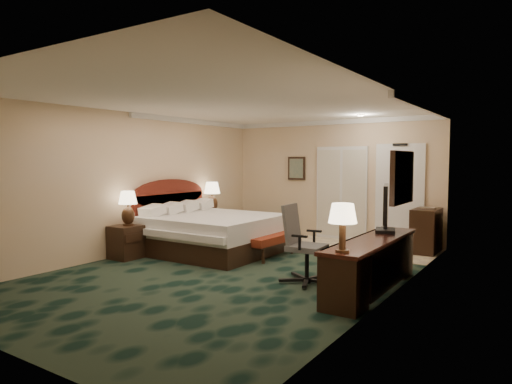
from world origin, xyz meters
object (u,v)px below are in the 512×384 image
Objects in this scene: bed_bench at (271,246)px; desk at (372,265)px; minibar at (426,231)px; bed at (213,234)px; lamp_far at (212,197)px; desk_chair at (307,244)px; nightstand_near at (127,242)px; lamp_near at (128,208)px; tv at (386,209)px; nightstand_far at (213,225)px.

bed_bench is 0.50× the size of desk.
desk is 3.10m from minibar.
bed is at bearing 166.19° from desk.
lamp_far is at bearing -166.65° from minibar.
desk_chair reaches higher than bed_bench.
nightstand_near is 0.87× the size of lamp_far.
lamp_near is (-0.97, -1.25, 0.55)m from bed.
nightstand_near is (-0.99, -1.28, -0.06)m from bed.
lamp_near is 4.49m from desk.
lamp_far reaches higher than bed.
tv is 1.30m from desk_chair.
tv is at bearing 92.78° from desk.
nightstand_far is 0.24× the size of desk.
desk_chair is (1.36, -1.21, 0.36)m from bed_bench.
desk reaches higher than nightstand_far.
nightstand_far is at bearing 157.48° from bed_bench.
lamp_far is (-0.00, 2.44, 0.03)m from lamp_near.
nightstand_far reaches higher than bed_bench.
nightstand_near is at bearing -90.24° from lamp_far.
nightstand_near is 0.53× the size of desk_chair.
bed_bench is 1.35× the size of tv.
desk_chair is at bearing -31.95° from nightstand_far.
lamp_far is 0.76× the size of tv.
lamp_far is 4.62m from tv.
tv is at bearing -8.35° from bed_bench.
desk is at bearing 3.49° from desk_chair.
nightstand_far is 0.87× the size of lamp_far.
lamp_near is 2.71m from bed_bench.
minibar is (0.01, 3.10, 0.07)m from desk.
desk is 0.98m from tv.
bed_bench is (2.16, -0.98, -0.09)m from nightstand_far.
bed is at bearing 52.47° from nightstand_near.
tv reaches higher than bed.
tv is (4.40, 1.08, 0.16)m from lamp_near.
bed is at bearing 155.03° from desk_chair.
desk_chair is (3.52, -2.19, 0.27)m from nightstand_far.
bed_bench is 2.54m from desk.
lamp_far is 4.14m from desk_chair.
nightstand_far is 4.91m from desk.
lamp_far is 0.81× the size of minibar.
nightstand_near is at bearing 177.65° from tv.
bed_bench is 3.06m from minibar.
desk_chair reaches higher than nightstand_far.
bed_bench is (1.17, 0.24, -0.15)m from bed.
desk_chair is at bearing -21.02° from bed.
nightstand_far is 0.49× the size of bed_bench.
lamp_far is at bearing 89.76° from nightstand_near.
nightstand_near is 2.64m from bed_bench.
bed reaches higher than nightstand_near.
tv is (4.41, -1.36, 0.12)m from lamp_far.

